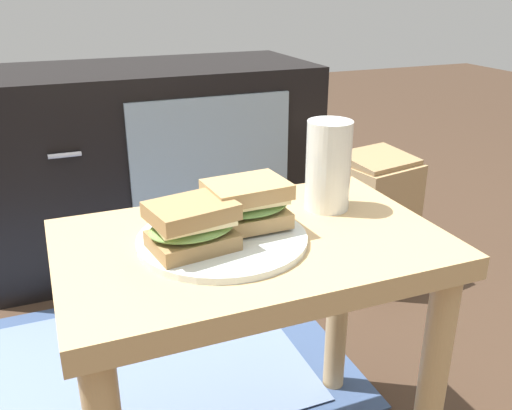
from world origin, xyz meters
The scene contains 8 objects.
side_table centered at (0.00, 0.00, 0.37)m, with size 0.56×0.36×0.46m.
tv_cabinet centered at (0.05, 0.95, 0.29)m, with size 0.96×0.46×0.58m.
area_rug centered at (-0.23, 0.36, 0.00)m, with size 1.11×0.64×0.01m.
plate centered at (-0.04, 0.00, 0.47)m, with size 0.25×0.25×0.01m, color silver.
sandwich_front centered at (-0.09, -0.02, 0.50)m, with size 0.13×0.11×0.07m.
sandwich_back centered at (0.00, 0.02, 0.51)m, with size 0.13×0.10×0.07m.
beer_glass centered at (0.16, 0.06, 0.53)m, with size 0.07×0.07×0.15m.
paper_bag centered at (0.58, 0.52, 0.18)m, with size 0.22×0.21×0.38m.
Camera 1 is at (-0.27, -0.68, 0.81)m, focal length 38.82 mm.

